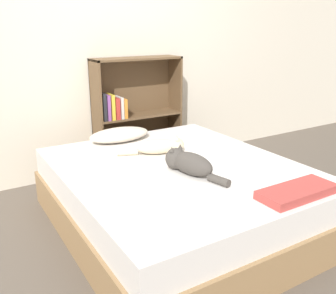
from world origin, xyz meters
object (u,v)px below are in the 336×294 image
(bed, at_px, (178,196))
(cat_light, at_px, (160,146))
(pillow, at_px, (119,135))
(bookshelf, at_px, (133,113))
(cat_dark, at_px, (188,163))

(bed, distance_m, cat_light, 0.42)
(pillow, bearing_deg, cat_light, -74.32)
(cat_light, height_order, bookshelf, bookshelf)
(bed, bearing_deg, cat_light, 85.37)
(bed, relative_size, bookshelf, 1.68)
(bed, relative_size, pillow, 3.56)
(bed, height_order, cat_dark, cat_dark)
(pillow, relative_size, cat_dark, 1.02)
(cat_dark, distance_m, bookshelf, 1.38)
(bed, xyz_separation_m, pillow, (-0.10, 0.77, 0.29))
(cat_light, bearing_deg, pillow, 125.74)
(bed, bearing_deg, bookshelf, 78.69)
(cat_light, bearing_deg, bed, -74.57)
(cat_light, bearing_deg, cat_dark, -75.69)
(pillow, bearing_deg, bookshelf, 51.94)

